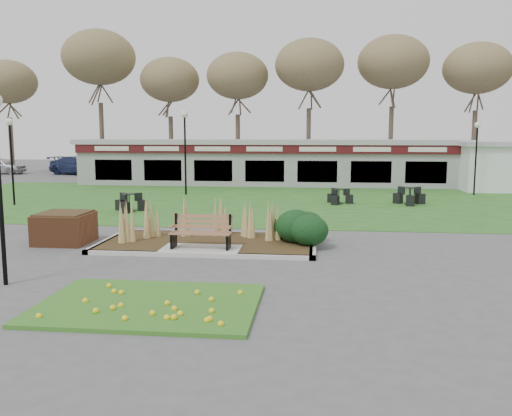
# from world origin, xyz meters

# --- Properties ---
(ground) EXTENTS (100.00, 100.00, 0.00)m
(ground) POSITION_xyz_m (0.00, 0.00, 0.00)
(ground) COLOR #515154
(ground) RESTS_ON ground
(lawn) EXTENTS (34.00, 16.00, 0.02)m
(lawn) POSITION_xyz_m (0.00, 12.00, 0.01)
(lawn) COLOR #255E1D
(lawn) RESTS_ON ground
(flower_bed) EXTENTS (4.20, 3.00, 0.16)m
(flower_bed) POSITION_xyz_m (0.00, -4.60, 0.07)
(flower_bed) COLOR #2F631C
(flower_bed) RESTS_ON ground
(planting_bed) EXTENTS (6.75, 3.40, 1.27)m
(planting_bed) POSITION_xyz_m (1.27, 1.35, 0.37)
(planting_bed) COLOR black
(planting_bed) RESTS_ON ground
(park_bench) EXTENTS (1.70, 0.66, 0.93)m
(park_bench) POSITION_xyz_m (0.00, 0.25, 0.59)
(park_bench) COLOR #8D5B3F
(park_bench) RESTS_ON ground
(brick_planter) EXTENTS (1.50, 1.50, 0.95)m
(brick_planter) POSITION_xyz_m (-4.40, 1.00, 0.48)
(brick_planter) COLOR brown
(brick_planter) RESTS_ON ground
(food_pavilion) EXTENTS (24.60, 3.40, 2.90)m
(food_pavilion) POSITION_xyz_m (0.00, 19.96, 1.48)
(food_pavilion) COLOR gray
(food_pavilion) RESTS_ON ground
(service_hut) EXTENTS (4.40, 3.40, 2.83)m
(service_hut) POSITION_xyz_m (13.50, 18.00, 1.45)
(service_hut) COLOR white
(service_hut) RESTS_ON ground
(tree_backdrop) EXTENTS (47.24, 5.24, 10.36)m
(tree_backdrop) POSITION_xyz_m (0.00, 28.00, 8.36)
(tree_backdrop) COLOR #47382B
(tree_backdrop) RESTS_ON ground
(lamp_post_mid_right) EXTENTS (0.37, 0.37, 4.49)m
(lamp_post_mid_right) POSITION_xyz_m (-3.83, 14.01, 3.27)
(lamp_post_mid_right) COLOR black
(lamp_post_mid_right) RESTS_ON ground
(lamp_post_far_right) EXTENTS (0.32, 0.32, 3.90)m
(lamp_post_far_right) POSITION_xyz_m (11.57, 15.55, 2.84)
(lamp_post_far_right) COLOR black
(lamp_post_far_right) RESTS_ON ground
(lamp_post_far_left) EXTENTS (0.33, 0.33, 3.99)m
(lamp_post_far_left) POSITION_xyz_m (-10.70, 8.97, 2.90)
(lamp_post_far_left) COLOR black
(lamp_post_far_left) RESTS_ON ground
(bistro_set_b) EXTENTS (1.41, 1.23, 0.75)m
(bistro_set_b) POSITION_xyz_m (-4.72, 7.61, 0.27)
(bistro_set_b) COLOR black
(bistro_set_b) RESTS_ON ground
(bistro_set_c) EXTENTS (1.48, 1.36, 0.79)m
(bistro_set_c) POSITION_xyz_m (7.48, 11.22, 0.28)
(bistro_set_c) COLOR black
(bistro_set_c) RESTS_ON ground
(bistro_set_d) EXTENTS (1.21, 1.27, 0.69)m
(bistro_set_d) POSITION_xyz_m (4.23, 11.14, 0.25)
(bistro_set_d) COLOR black
(bistro_set_d) RESTS_ON ground
(car_silver) EXTENTS (3.98, 1.62, 1.35)m
(car_silver) POSITION_xyz_m (-22.39, 27.00, 0.68)
(car_silver) COLOR silver
(car_silver) RESTS_ON ground
(car_black) EXTENTS (4.06, 2.02, 1.28)m
(car_black) POSITION_xyz_m (-11.35, 23.81, 0.64)
(car_black) COLOR black
(car_black) RESTS_ON ground
(car_blue) EXTENTS (5.37, 3.51, 1.45)m
(car_blue) POSITION_xyz_m (-15.80, 27.00, 0.72)
(car_blue) COLOR navy
(car_blue) RESTS_ON ground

